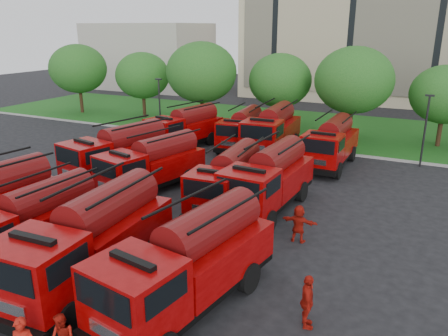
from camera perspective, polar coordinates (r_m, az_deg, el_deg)
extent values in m
plane|color=black|center=(22.01, -11.61, -7.92)|extent=(140.00, 140.00, 0.00)
cube|color=#185115|center=(44.32, 9.17, 5.47)|extent=(70.00, 16.00, 0.12)
cube|color=gray|center=(36.85, 5.41, 3.10)|extent=(70.00, 0.30, 0.14)
cube|color=beige|center=(64.41, 17.77, 19.86)|extent=(30.00, 14.00, 25.00)
cube|color=black|center=(57.42, 16.58, 20.30)|extent=(28.00, 0.15, 22.00)
cube|color=#A7A194|center=(73.22, -9.75, 14.21)|extent=(18.00, 12.00, 10.00)
cylinder|color=#382314|center=(52.92, -18.12, 8.21)|extent=(0.36, 0.36, 2.62)
ellipsoid|color=#164D17|center=(52.48, -18.52, 12.20)|extent=(6.30, 6.30, 5.36)
cylinder|color=#382314|center=(48.57, -10.37, 7.85)|extent=(0.36, 0.36, 2.38)
ellipsoid|color=#164D17|center=(48.11, -10.60, 11.80)|extent=(5.71, 5.71, 4.86)
cylinder|color=#382314|center=(43.03, -2.87, 7.13)|extent=(0.36, 0.36, 2.80)
ellipsoid|color=#164D17|center=(42.46, -2.95, 12.38)|extent=(6.72, 6.72, 5.71)
cylinder|color=#382314|center=(42.52, 7.14, 6.64)|extent=(0.36, 0.36, 2.45)
ellipsoid|color=#164D17|center=(41.99, 7.33, 11.28)|extent=(5.88, 5.88, 5.00)
cylinder|color=#382314|center=(39.37, 16.12, 5.37)|extent=(0.36, 0.36, 2.73)
ellipsoid|color=#164D17|center=(38.76, 16.61, 10.94)|extent=(6.55, 6.55, 5.57)
cylinder|color=#382314|center=(39.87, 26.28, 4.03)|extent=(0.36, 0.36, 2.27)
ellipsoid|color=#164D17|center=(39.32, 26.93, 8.57)|extent=(5.46, 5.46, 4.64)
cylinder|color=black|center=(40.26, -8.39, 7.80)|extent=(0.14, 0.14, 5.00)
cube|color=black|center=(39.90, -8.56, 11.41)|extent=(0.60, 0.25, 0.12)
cylinder|color=black|center=(33.42, 24.73, 4.26)|extent=(0.14, 0.14, 5.00)
cube|color=black|center=(32.99, 25.31, 8.56)|extent=(0.60, 0.25, 0.12)
cube|color=#920607|center=(23.42, -26.87, -3.89)|extent=(3.25, 5.18, 1.38)
cylinder|color=#560A0B|center=(23.06, -27.26, -1.29)|extent=(2.19, 4.63, 1.59)
cylinder|color=black|center=(25.08, -26.50, -4.79)|extent=(0.53, 1.21, 1.16)
cylinder|color=black|center=(23.10, -23.44, -6.25)|extent=(0.53, 1.21, 1.16)
cube|color=black|center=(20.73, -23.65, -8.92)|extent=(2.59, 6.88, 0.29)
cube|color=#920607|center=(20.99, -21.64, -6.00)|extent=(2.61, 4.57, 1.26)
cylinder|color=#560A0B|center=(20.62, -21.96, -3.38)|extent=(1.67, 4.13, 1.45)
cylinder|color=black|center=(22.52, -21.89, -6.81)|extent=(0.40, 1.08, 1.06)
cylinder|color=black|center=(20.95, -17.97, -8.25)|extent=(0.40, 1.08, 1.06)
cube|color=black|center=(17.95, -16.61, -12.06)|extent=(2.95, 7.86, 0.33)
cube|color=black|center=(15.70, -26.05, -18.25)|extent=(2.77, 0.42, 0.39)
cube|color=#920607|center=(15.71, -23.22, -12.21)|extent=(2.83, 2.57, 2.16)
cube|color=black|center=(14.79, -26.92, -12.50)|extent=(2.32, 0.18, 0.94)
cube|color=#920607|center=(18.37, -14.47, -8.03)|extent=(2.98, 5.22, 1.44)
cylinder|color=#560A0B|center=(17.90, -14.76, -4.64)|extent=(1.90, 4.72, 1.66)
cylinder|color=black|center=(17.12, -26.27, -15.31)|extent=(0.45, 1.23, 1.22)
cylinder|color=black|center=(15.50, -19.72, -18.14)|extent=(0.45, 1.23, 1.22)
cylinder|color=black|center=(20.07, -15.85, -9.00)|extent=(0.45, 1.23, 1.22)
cylinder|color=black|center=(18.70, -9.62, -10.61)|extent=(0.45, 1.23, 1.22)
cube|color=black|center=(15.99, -4.44, -15.41)|extent=(3.60, 7.75, 0.32)
cube|color=#920607|center=(13.80, -11.57, -15.79)|extent=(2.95, 2.73, 2.08)
cube|color=black|center=(12.91, -15.69, -16.20)|extent=(2.22, 0.41, 0.91)
cube|color=#920607|center=(16.33, -1.86, -11.10)|extent=(3.35, 5.25, 1.38)
cylinder|color=#560A0B|center=(15.81, -1.90, -7.51)|extent=(2.28, 4.67, 1.60)
cylinder|color=black|center=(15.21, -15.23, -18.52)|extent=(0.55, 1.22, 1.17)
cylinder|color=black|center=(17.97, -3.56, -11.72)|extent=(0.55, 1.22, 1.17)
cylinder|color=black|center=(16.75, 3.22, -14.11)|extent=(0.55, 1.22, 1.17)
cube|color=black|center=(29.27, -13.37, -0.01)|extent=(3.94, 7.75, 0.32)
cube|color=black|center=(27.26, -19.49, -2.03)|extent=(2.64, 0.82, 0.37)
cube|color=#920607|center=(27.51, -17.65, 1.07)|extent=(3.02, 2.82, 2.06)
cube|color=black|center=(26.77, -19.81, 1.45)|extent=(2.18, 0.52, 0.90)
cube|color=#920607|center=(29.73, -11.75, 2.09)|extent=(3.56, 5.30, 1.38)
cylinder|color=#560A0B|center=(29.44, -11.88, 4.19)|extent=(2.49, 4.68, 1.59)
cylinder|color=black|center=(28.76, -19.13, -1.07)|extent=(0.61, 1.22, 1.16)
cylinder|color=black|center=(26.83, -16.27, -2.14)|extent=(0.61, 1.22, 1.16)
cylinder|color=black|center=(31.34, -12.06, 1.08)|extent=(0.61, 1.22, 1.16)
cylinder|color=black|center=(29.58, -9.01, 0.24)|extent=(0.61, 1.22, 1.16)
cube|color=black|center=(26.84, -9.18, -1.49)|extent=(3.80, 7.26, 0.30)
cube|color=black|center=(24.83, -15.21, -3.65)|extent=(2.46, 0.81, 0.35)
cube|color=#920607|center=(25.07, -13.34, -0.47)|extent=(2.86, 2.67, 1.93)
cube|color=black|center=(24.32, -15.46, -0.11)|extent=(2.03, 0.52, 0.84)
cube|color=#920607|center=(27.28, -7.56, 0.66)|extent=(3.40, 4.98, 1.29)
cylinder|color=#560A0B|center=(26.99, -7.66, 2.79)|extent=(2.40, 4.38, 1.48)
cylinder|color=black|center=(26.23, -15.02, -2.58)|extent=(0.59, 1.14, 1.09)
cylinder|color=black|center=(24.51, -11.86, -3.81)|extent=(0.59, 1.14, 1.09)
cylinder|color=black|center=(28.79, -8.05, -0.29)|extent=(0.59, 1.14, 1.09)
cylinder|color=black|center=(27.24, -4.79, -1.24)|extent=(0.59, 1.14, 1.09)
cube|color=black|center=(24.04, 0.70, -3.61)|extent=(2.75, 6.98, 0.29)
cube|color=black|center=(21.12, -2.72, -6.94)|extent=(2.45, 0.43, 0.34)
cube|color=#920607|center=(21.62, -1.53, -3.02)|extent=(2.55, 2.32, 1.90)
cube|color=black|center=(20.53, -2.75, -2.89)|extent=(2.05, 0.20, 0.83)
cube|color=#920607|center=(24.71, 1.60, -1.07)|extent=(2.72, 4.66, 1.27)
cylinder|color=#560A0B|center=(24.40, 1.62, 1.23)|extent=(1.77, 4.20, 1.46)
cylinder|color=black|center=(22.35, -4.37, -5.66)|extent=(0.42, 1.10, 1.07)
cylinder|color=black|center=(21.53, 1.05, -6.57)|extent=(0.42, 1.10, 1.07)
cylinder|color=black|center=(25.99, -0.22, -2.15)|extent=(0.42, 1.10, 1.07)
cylinder|color=black|center=(25.29, 4.51, -2.79)|extent=(0.42, 1.10, 1.07)
cube|color=black|center=(23.87, 5.86, -3.74)|extent=(2.82, 7.47, 0.31)
cube|color=black|center=(20.79, 1.69, -7.21)|extent=(2.63, 0.41, 0.37)
cube|color=#920607|center=(21.31, 3.23, -3.00)|extent=(2.70, 2.45, 2.05)
cube|color=black|center=(20.15, 1.78, -2.79)|extent=(2.20, 0.18, 0.89)
cube|color=#920607|center=(24.58, 7.00, -1.05)|extent=(2.84, 4.96, 1.36)
cylinder|color=#560A0B|center=(24.25, 7.10, 1.44)|extent=(1.82, 4.49, 1.57)
cylinder|color=black|center=(22.14, 0.11, -5.73)|extent=(0.43, 1.17, 1.15)
cylinder|color=black|center=(21.17, 5.87, -6.99)|extent=(0.43, 1.17, 1.15)
cylinder|color=black|center=(25.98, 5.09, -2.14)|extent=(0.43, 1.17, 1.15)
cylinder|color=black|center=(25.16, 10.10, -3.04)|extent=(0.43, 1.17, 1.15)
cube|color=black|center=(36.01, -4.99, 3.72)|extent=(3.65, 7.37, 0.30)
cube|color=black|center=(33.55, -9.08, 2.41)|extent=(2.52, 0.74, 0.35)
cube|color=#920607|center=(34.05, -7.78, 4.75)|extent=(2.85, 2.66, 1.97)
cube|color=black|center=(33.18, -9.19, 5.14)|extent=(2.09, 0.46, 0.86)
cube|color=#920607|center=(36.63, -3.86, 5.29)|extent=(3.33, 5.03, 1.31)
cylinder|color=#560A0B|center=(36.41, -3.89, 6.93)|extent=(2.31, 4.45, 1.51)
cylinder|color=black|center=(35.02, -9.27, 2.97)|extent=(0.56, 1.16, 1.11)
cylinder|color=black|center=(33.42, -6.52, 2.37)|extent=(0.56, 1.16, 1.11)
cylinder|color=black|center=(38.09, -4.45, 4.37)|extent=(0.56, 1.16, 1.11)
cylinder|color=black|center=(36.63, -1.73, 3.86)|extent=(0.56, 1.16, 1.11)
cube|color=black|center=(35.81, 2.44, 3.64)|extent=(2.81, 6.85, 0.29)
cube|color=black|center=(32.73, 0.58, 2.18)|extent=(2.40, 0.46, 0.33)
cube|color=#920607|center=(33.45, 1.23, 4.51)|extent=(2.52, 2.31, 1.86)
cube|color=black|center=(32.37, 0.60, 4.84)|extent=(2.00, 0.24, 0.81)
cube|color=#920607|center=(36.60, 2.98, 5.17)|extent=(2.74, 4.59, 1.24)
cylinder|color=#560A0B|center=(36.39, 3.00, 6.73)|extent=(1.80, 4.12, 1.43)
cylinder|color=black|center=(33.94, -0.64, 2.67)|extent=(0.43, 1.08, 1.05)
cylinder|color=black|center=(33.23, 2.89, 2.32)|extent=(0.43, 1.08, 1.05)
cylinder|color=black|center=(37.75, 1.68, 4.25)|extent=(0.43, 1.08, 1.05)
cylinder|color=black|center=(37.12, 4.89, 3.95)|extent=(0.43, 1.08, 1.05)
cube|color=black|center=(34.61, 6.25, 3.20)|extent=(2.96, 7.85, 0.33)
cube|color=black|center=(31.02, 4.14, 1.42)|extent=(2.77, 0.43, 0.39)
cube|color=#920607|center=(31.85, 4.93, 4.25)|extent=(2.83, 2.57, 2.15)
cube|color=black|center=(30.59, 4.23, 4.65)|extent=(2.32, 0.18, 0.94)
cube|color=#920607|center=(35.53, 6.87, 5.03)|extent=(2.98, 5.22, 1.43)
cylinder|color=#560A0B|center=(35.29, 6.94, 6.89)|extent=(1.91, 4.72, 1.65)
cylinder|color=black|center=(32.39, 2.61, 2.06)|extent=(0.45, 1.23, 1.21)
cylinder|color=black|center=(31.64, 6.92, 1.56)|extent=(0.45, 1.23, 1.21)
cylinder|color=black|center=(36.83, 5.25, 3.96)|extent=(0.45, 1.23, 1.21)
cylinder|color=black|center=(36.18, 9.09, 3.55)|extent=(0.45, 1.23, 1.21)
cube|color=black|center=(32.00, 13.68, 1.45)|extent=(2.48, 7.16, 0.30)
cube|color=black|center=(28.66, 11.91, -0.45)|extent=(2.55, 0.30, 0.36)
cube|color=#920607|center=(29.40, 12.68, 2.40)|extent=(2.53, 2.28, 1.98)
cube|color=black|center=(28.22, 12.14, 2.75)|extent=(2.13, 0.09, 0.86)
cube|color=#920607|center=(32.84, 14.26, 3.30)|extent=(2.58, 4.72, 1.32)
cylinder|color=#560A0B|center=(32.59, 14.40, 5.14)|extent=(1.61, 4.30, 1.52)
cylinder|color=black|center=(29.86, 10.26, 0.30)|extent=(0.38, 1.12, 1.12)
cylinder|color=black|center=(29.32, 14.62, -0.34)|extent=(0.38, 1.12, 1.12)
cylinder|color=black|center=(34.00, 12.51, 2.33)|extent=(0.38, 1.12, 1.12)
cylinder|color=black|center=(33.52, 16.36, 1.80)|extent=(0.38, 1.12, 1.12)
imported|color=#A2150C|center=(15.65, 10.61, -19.65)|extent=(0.98, 1.27, 1.90)
imported|color=black|center=(15.89, -7.16, -18.80)|extent=(1.16, 1.13, 1.65)
imported|color=black|center=(22.79, -15.02, -7.26)|extent=(0.95, 0.77, 1.67)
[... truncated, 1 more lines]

